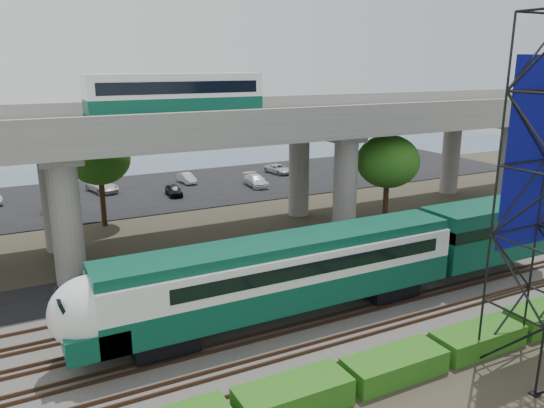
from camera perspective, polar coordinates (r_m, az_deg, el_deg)
ground at (r=27.06m, az=5.27°, el=-14.06°), size 140.00×140.00×0.00m
ballast_bed at (r=28.51m, az=3.07°, el=-12.19°), size 90.00×12.00×0.20m
service_road at (r=35.46m, az=-3.91°, el=-6.68°), size 90.00×5.00×0.08m
parking_lot at (r=56.88m, az=-13.40°, el=1.27°), size 90.00×18.00×0.08m
harbor_water at (r=78.03m, az=-17.41°, el=4.62°), size 140.00×40.00×0.03m
rail_tracks at (r=28.43m, az=3.08°, el=-11.86°), size 90.00×9.52×0.16m
commuter_train at (r=27.98m, az=5.43°, el=-6.53°), size 29.30×3.06×4.30m
overpass at (r=38.36m, az=-7.63°, el=7.51°), size 80.00×12.00×12.40m
hedge_strip at (r=24.35m, az=13.06°, el=-16.46°), size 34.60×1.80×1.20m
trees at (r=37.69m, az=-14.07°, el=2.99°), size 40.94×16.94×7.69m
suv at (r=33.68m, az=-16.58°, el=-7.29°), size 4.96×3.70×1.25m
parked_cars at (r=55.97m, az=-14.67°, el=1.65°), size 36.56×9.68×1.29m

